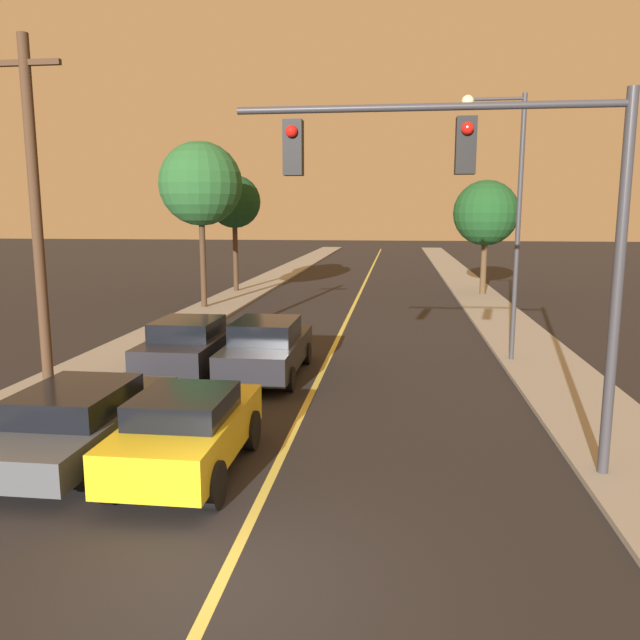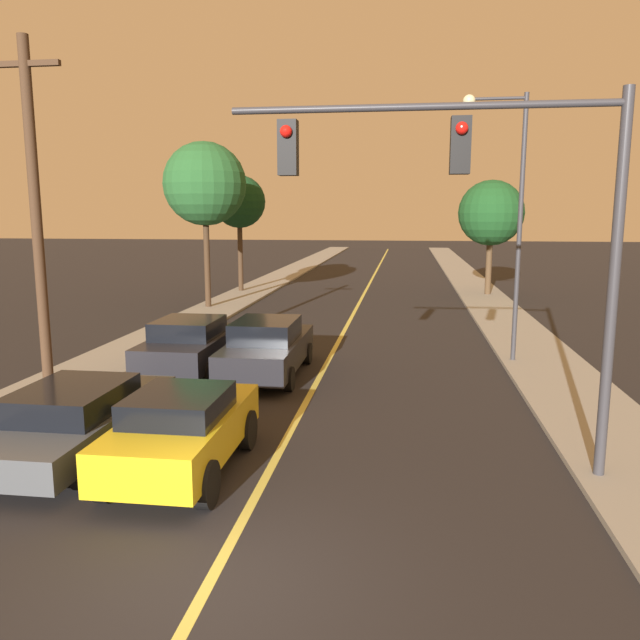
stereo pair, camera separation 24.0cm
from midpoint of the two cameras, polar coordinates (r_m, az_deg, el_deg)
name	(u,v)px [view 1 (the left image)]	position (r m, az deg, el deg)	size (l,w,h in m)	color
ground_plane	(220,585)	(8.39, -10.01, -22.78)	(200.00, 200.00, 0.00)	black
road_surface	(366,280)	(43.03, 4.09, 3.70)	(10.47, 80.00, 0.01)	black
sidewalk_left	(274,278)	(43.84, -4.42, 3.88)	(2.50, 80.00, 0.12)	gray
sidewalk_right	(462,280)	(43.19, 12.73, 3.58)	(2.50, 80.00, 0.12)	gray
car_near_lane_front	(188,430)	(11.19, -12.63, -9.78)	(1.86, 4.00, 1.50)	gold
car_near_lane_second	(267,347)	(17.40, -5.25, -2.51)	(1.98, 4.82, 1.61)	black
car_outer_lane_front	(81,418)	(12.70, -21.56, -8.36)	(2.05, 5.02, 1.34)	#474C51
car_outer_lane_second	(190,345)	(18.24, -12.19, -2.21)	(2.04, 4.42, 1.55)	black
traffic_signal_mast	(491,200)	(10.66, 14.72, 10.53)	(6.35, 0.42, 6.31)	#333338
streetlamp_right	(506,195)	(19.31, 16.27, 10.94)	(1.84, 0.36, 7.75)	#333338
utility_pole_left	(37,220)	(15.28, -24.91, 8.26)	(1.60, 0.24, 8.11)	#422D1E
tree_left_near	(201,184)	(29.89, -11.10, 12.09)	(3.83, 3.83, 7.64)	#3D2B1C
tree_left_far	(234,202)	(35.96, -8.03, 10.61)	(2.94, 2.94, 6.51)	#3D2B1C
tree_right_near	(486,213)	(35.32, 14.74, 9.42)	(3.51, 3.51, 6.16)	#4C3823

